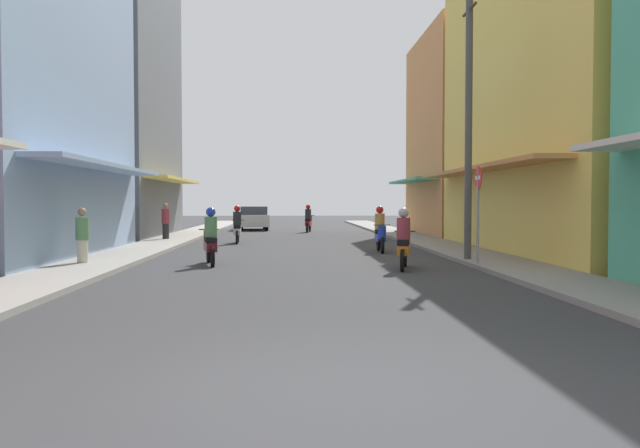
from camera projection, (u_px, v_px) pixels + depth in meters
The scene contains 16 objects.
ground_plane at pixel (297, 244), 26.26m from camera, with size 108.02×108.02×0.00m, color #38383A.
sidewalk_left at pixel (164, 243), 26.00m from camera, with size 1.97×57.10×0.12m, color #9E9991.
sidewalk_right at pixel (427, 242), 26.52m from camera, with size 1.97×57.10×0.12m, color gray.
building_left_far at pixel (101, 80), 30.87m from camera, with size 7.05×10.48×15.33m.
building_right_mid at pixel (584, 96), 20.95m from camera, with size 7.05×13.54×10.47m.
building_right_far at pixel (480, 136), 32.42m from camera, with size 7.05×8.73×10.20m.
motorbike_maroon at pixel (210, 239), 17.36m from camera, with size 0.63×1.79×1.58m.
motorbike_red at pixel (309, 220), 36.19m from camera, with size 0.58×1.80×1.58m.
motorbike_blue at pixel (380, 232), 21.79m from camera, with size 0.55×1.81×1.58m.
motorbike_orange at pixel (404, 242), 16.22m from camera, with size 0.65×1.78×1.58m.
motorbike_white at pixel (237, 226), 26.46m from camera, with size 0.55×1.81×1.58m.
parked_car at pixel (253, 218), 39.17m from camera, with size 2.14×4.25×1.45m.
pedestrian_foreground at pixel (82, 238), 16.77m from camera, with size 0.34×0.34×1.57m.
pedestrian_far at pixel (166, 222), 27.66m from camera, with size 0.34×0.34×1.68m.
utility_pole at pixel (469, 124), 17.73m from camera, with size 0.20×1.20×7.66m.
street_sign_no_entry at pixel (478, 202), 16.53m from camera, with size 0.07×0.60×2.65m.
Camera 1 is at (-0.30, -5.68, 1.72)m, focal length 35.67 mm.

